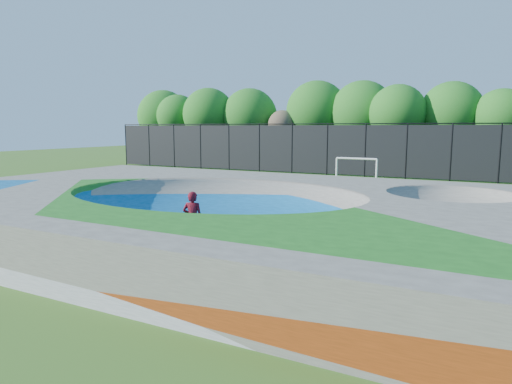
% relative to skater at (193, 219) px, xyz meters
% --- Properties ---
extents(ground, '(120.00, 120.00, 0.00)m').
position_rel_skater_xyz_m(ground, '(-0.46, 1.88, -0.88)').
color(ground, '#315918').
rests_on(ground, ground).
extents(skate_deck, '(22.00, 14.00, 1.50)m').
position_rel_skater_xyz_m(skate_deck, '(-0.46, 1.88, -0.13)').
color(skate_deck, gray).
rests_on(skate_deck, ground).
extents(skater, '(0.74, 0.60, 1.76)m').
position_rel_skater_xyz_m(skater, '(0.00, 0.00, 0.00)').
color(skater, '#B10E21').
rests_on(skater, ground).
extents(skateboard, '(0.81, 0.36, 0.05)m').
position_rel_skater_xyz_m(skateboard, '(0.00, 0.00, -0.85)').
color(skateboard, black).
rests_on(skateboard, ground).
extents(soccer_goal, '(2.73, 0.12, 1.80)m').
position_rel_skater_xyz_m(soccer_goal, '(0.39, 17.41, 0.36)').
color(soccer_goal, white).
rests_on(soccer_goal, ground).
extents(fence, '(48.09, 0.09, 4.04)m').
position_rel_skater_xyz_m(fence, '(-0.46, 22.88, 1.22)').
color(fence, black).
rests_on(fence, ground).
extents(treeline, '(53.26, 7.53, 8.66)m').
position_rel_skater_xyz_m(treeline, '(-0.90, 27.92, 4.17)').
color(treeline, '#4C3A26').
rests_on(treeline, ground).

